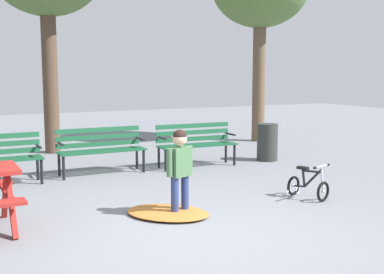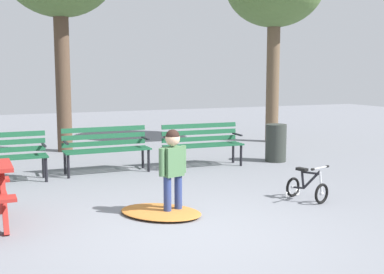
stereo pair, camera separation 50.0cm
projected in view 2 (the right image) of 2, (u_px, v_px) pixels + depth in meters
ground at (186, 234)px, 5.74m from camera, size 36.00×36.00×0.00m
park_bench_left at (106, 146)px, 9.20m from camera, size 1.60×0.46×0.85m
park_bench_right at (202, 141)px, 9.80m from camera, size 1.62×0.52×0.85m
child_standing at (173, 164)px, 6.43m from camera, size 0.42×0.23×1.14m
kids_bicycle at (307, 187)px, 7.23m from camera, size 0.49×0.62×0.54m
leaf_pile at (160, 212)px, 6.52m from camera, size 1.35×1.37×0.07m
trash_bin at (276, 143)px, 10.37m from camera, size 0.44×0.44×0.79m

